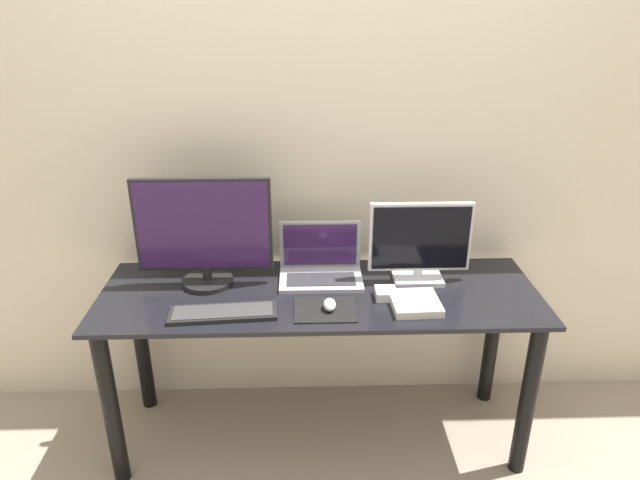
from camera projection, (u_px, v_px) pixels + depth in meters
name	position (u px, v px, depth m)	size (l,w,h in m)	color
wall_back	(317.00, 134.00, 2.32)	(7.00, 0.05, 2.50)	beige
desk	(320.00, 324.00, 2.28)	(1.71, 0.57, 0.71)	black
monitor_left	(204.00, 233.00, 2.20)	(0.53, 0.20, 0.44)	black
monitor_right	(420.00, 243.00, 2.25)	(0.40, 0.14, 0.33)	silver
laptop	(321.00, 265.00, 2.32)	(0.33, 0.22, 0.22)	#ADADB2
keyboard	(223.00, 313.00, 2.06)	(0.40, 0.15, 0.02)	black
mousepad	(325.00, 310.00, 2.09)	(0.23, 0.18, 0.00)	black
mouse	(330.00, 305.00, 2.08)	(0.05, 0.08, 0.04)	silver
book	(415.00, 303.00, 2.11)	(0.18, 0.19, 0.03)	silver
power_brick	(386.00, 294.00, 2.17)	(0.08, 0.08, 0.04)	white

